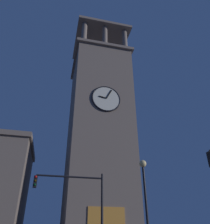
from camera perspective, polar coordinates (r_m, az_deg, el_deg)
name	(u,v)px	position (r m, az deg, el deg)	size (l,w,h in m)	color
clocktower	(99,136)	(26.43, -1.64, -6.23)	(7.37, 8.15, 30.63)	#75665B
traffic_signal_near	(79,199)	(15.85, -6.62, -21.26)	(4.67, 0.41, 5.65)	black
street_lamp	(145,192)	(13.98, 10.16, -19.34)	(0.44, 0.44, 5.92)	black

